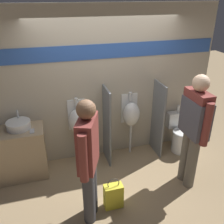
{
  "coord_description": "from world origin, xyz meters",
  "views": [
    {
      "loc": [
        -1.02,
        -3.39,
        2.84
      ],
      "look_at": [
        0.0,
        0.17,
        1.05
      ],
      "focal_mm": 40.0,
      "sensor_mm": 36.0,
      "label": 1
    }
  ],
  "objects_px": {
    "person_in_vest": "(194,125)",
    "shopping_bag": "(113,196)",
    "person_with_lanyard": "(88,158)",
    "sink_basin": "(19,125)",
    "toilet": "(180,136)",
    "urinal_near_counter": "(78,121)",
    "urinal_far": "(131,114)",
    "cell_phone": "(32,131)"
  },
  "relations": [
    {
      "from": "sink_basin",
      "to": "toilet",
      "type": "xyz_separation_m",
      "value": [
        2.91,
        -0.1,
        -0.62
      ]
    },
    {
      "from": "urinal_near_counter",
      "to": "toilet",
      "type": "bearing_deg",
      "value": -5.11
    },
    {
      "from": "person_with_lanyard",
      "to": "shopping_bag",
      "type": "relative_size",
      "value": 3.48
    },
    {
      "from": "cell_phone",
      "to": "toilet",
      "type": "bearing_deg",
      "value": 1.23
    },
    {
      "from": "urinal_far",
      "to": "person_in_vest",
      "type": "xyz_separation_m",
      "value": [
        0.6,
        -1.06,
        0.25
      ]
    },
    {
      "from": "toilet",
      "to": "shopping_bag",
      "type": "height_order",
      "value": "toilet"
    },
    {
      "from": "cell_phone",
      "to": "shopping_bag",
      "type": "distance_m",
      "value": 1.6
    },
    {
      "from": "toilet",
      "to": "person_with_lanyard",
      "type": "relative_size",
      "value": 0.49
    },
    {
      "from": "person_with_lanyard",
      "to": "urinal_far",
      "type": "bearing_deg",
      "value": -15.98
    },
    {
      "from": "person_in_vest",
      "to": "sink_basin",
      "type": "bearing_deg",
      "value": 68.31
    },
    {
      "from": "shopping_bag",
      "to": "urinal_near_counter",
      "type": "bearing_deg",
      "value": 102.8
    },
    {
      "from": "urinal_near_counter",
      "to": "toilet",
      "type": "distance_m",
      "value": 2.03
    },
    {
      "from": "urinal_far",
      "to": "toilet",
      "type": "relative_size",
      "value": 1.41
    },
    {
      "from": "urinal_near_counter",
      "to": "person_with_lanyard",
      "type": "bearing_deg",
      "value": -92.77
    },
    {
      "from": "person_with_lanyard",
      "to": "toilet",
      "type": "bearing_deg",
      "value": -38.16
    },
    {
      "from": "sink_basin",
      "to": "urinal_far",
      "type": "height_order",
      "value": "urinal_far"
    },
    {
      "from": "cell_phone",
      "to": "person_with_lanyard",
      "type": "xyz_separation_m",
      "value": [
        0.69,
        -1.08,
        0.1
      ]
    },
    {
      "from": "urinal_far",
      "to": "shopping_bag",
      "type": "bearing_deg",
      "value": -119.3
    },
    {
      "from": "cell_phone",
      "to": "person_in_vest",
      "type": "relative_size",
      "value": 0.08
    },
    {
      "from": "person_in_vest",
      "to": "shopping_bag",
      "type": "xyz_separation_m",
      "value": [
        -1.3,
        -0.18,
        -0.87
      ]
    },
    {
      "from": "urinal_far",
      "to": "shopping_bag",
      "type": "height_order",
      "value": "urinal_far"
    },
    {
      "from": "toilet",
      "to": "person_in_vest",
      "type": "distance_m",
      "value": 1.23
    },
    {
      "from": "toilet",
      "to": "person_in_vest",
      "type": "bearing_deg",
      "value": -113.2
    },
    {
      "from": "person_with_lanyard",
      "to": "shopping_bag",
      "type": "height_order",
      "value": "person_with_lanyard"
    },
    {
      "from": "cell_phone",
      "to": "person_in_vest",
      "type": "height_order",
      "value": "person_in_vest"
    },
    {
      "from": "cell_phone",
      "to": "shopping_bag",
      "type": "bearing_deg",
      "value": -44.17
    },
    {
      "from": "person_with_lanyard",
      "to": "shopping_bag",
      "type": "distance_m",
      "value": 0.85
    },
    {
      "from": "urinal_far",
      "to": "person_with_lanyard",
      "type": "bearing_deg",
      "value": -128.47
    },
    {
      "from": "urinal_near_counter",
      "to": "shopping_bag",
      "type": "relative_size",
      "value": 2.41
    },
    {
      "from": "person_in_vest",
      "to": "shopping_bag",
      "type": "relative_size",
      "value": 3.63
    },
    {
      "from": "sink_basin",
      "to": "toilet",
      "type": "height_order",
      "value": "sink_basin"
    },
    {
      "from": "sink_basin",
      "to": "cell_phone",
      "type": "relative_size",
      "value": 2.7
    },
    {
      "from": "urinal_near_counter",
      "to": "person_in_vest",
      "type": "distance_m",
      "value": 1.92
    },
    {
      "from": "person_in_vest",
      "to": "urinal_far",
      "type": "bearing_deg",
      "value": 28.99
    },
    {
      "from": "person_in_vest",
      "to": "person_with_lanyard",
      "type": "height_order",
      "value": "person_in_vest"
    },
    {
      "from": "toilet",
      "to": "person_in_vest",
      "type": "relative_size",
      "value": 0.47
    },
    {
      "from": "cell_phone",
      "to": "urinal_near_counter",
      "type": "distance_m",
      "value": 0.79
    },
    {
      "from": "urinal_far",
      "to": "person_in_vest",
      "type": "distance_m",
      "value": 1.24
    },
    {
      "from": "toilet",
      "to": "person_with_lanyard",
      "type": "distance_m",
      "value": 2.41
    },
    {
      "from": "person_with_lanyard",
      "to": "sink_basin",
      "type": "bearing_deg",
      "value": 58.36
    },
    {
      "from": "sink_basin",
      "to": "urinal_near_counter",
      "type": "xyz_separation_m",
      "value": [
        0.96,
        0.08,
        -0.11
      ]
    },
    {
      "from": "urinal_far",
      "to": "sink_basin",
      "type": "bearing_deg",
      "value": -177.69
    }
  ]
}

